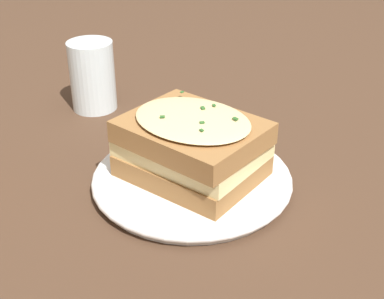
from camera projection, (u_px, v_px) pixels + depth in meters
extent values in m
plane|color=#473021|center=(202.00, 180.00, 0.63)|extent=(2.40, 2.40, 0.00)
cylinder|color=white|center=(192.00, 180.00, 0.61)|extent=(0.21, 0.21, 0.02)
torus|color=white|center=(192.00, 178.00, 0.61)|extent=(0.23, 0.23, 0.01)
cube|color=olive|center=(192.00, 165.00, 0.60)|extent=(0.18, 0.18, 0.02)
cube|color=#EFDB93|center=(192.00, 148.00, 0.59)|extent=(0.18, 0.17, 0.02)
cube|color=olive|center=(192.00, 132.00, 0.58)|extent=(0.18, 0.18, 0.02)
ellipsoid|color=beige|center=(192.00, 119.00, 0.57)|extent=(0.17, 0.16, 0.01)
cube|color=#2D6028|center=(235.00, 119.00, 0.56)|extent=(0.01, 0.01, 0.00)
cube|color=#2D6028|center=(214.00, 105.00, 0.59)|extent=(0.00, 0.01, 0.00)
cube|color=#2D6028|center=(182.00, 92.00, 0.62)|extent=(0.00, 0.01, 0.00)
cube|color=#2D6028|center=(199.00, 122.00, 0.55)|extent=(0.01, 0.00, 0.00)
cube|color=#2D6028|center=(201.00, 108.00, 0.58)|extent=(0.01, 0.01, 0.00)
cube|color=#2D6028|center=(198.00, 130.00, 0.54)|extent=(0.01, 0.01, 0.00)
cube|color=#2D6028|center=(162.00, 117.00, 0.56)|extent=(0.01, 0.00, 0.00)
cylinder|color=silver|center=(92.00, 76.00, 0.78)|extent=(0.07, 0.07, 0.10)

